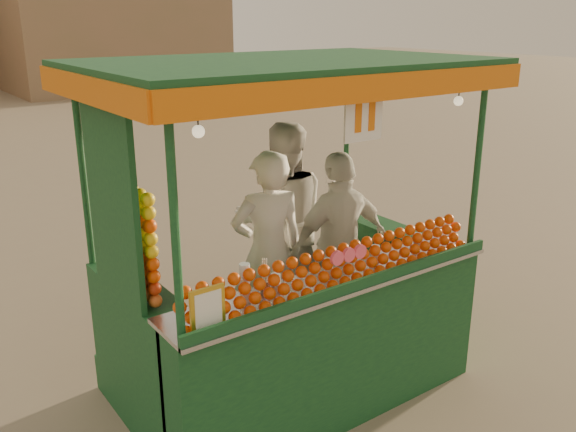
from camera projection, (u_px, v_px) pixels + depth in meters
ground at (340, 375)px, 5.57m from camera, size 90.00×90.00×0.00m
building_right at (112, 31)px, 27.19m from camera, size 9.00×6.00×5.00m
juice_cart at (288, 295)px, 5.06m from camera, size 3.10×2.01×2.82m
vendor_left at (268, 251)px, 5.21m from camera, size 0.73×0.58×1.77m
vendor_middle at (283, 220)px, 5.84m from camera, size 1.14×1.05×1.88m
vendor_right at (340, 245)px, 5.45m from camera, size 1.03×0.51×1.70m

